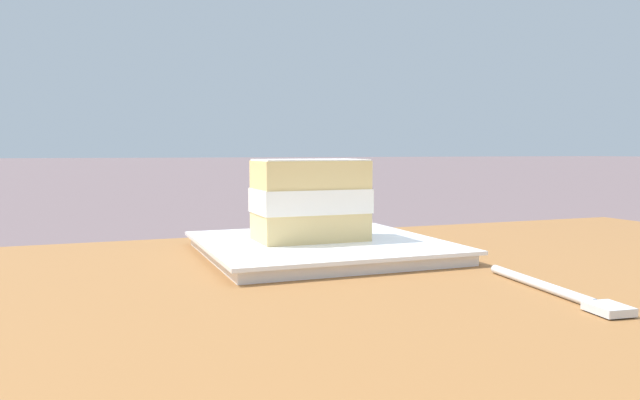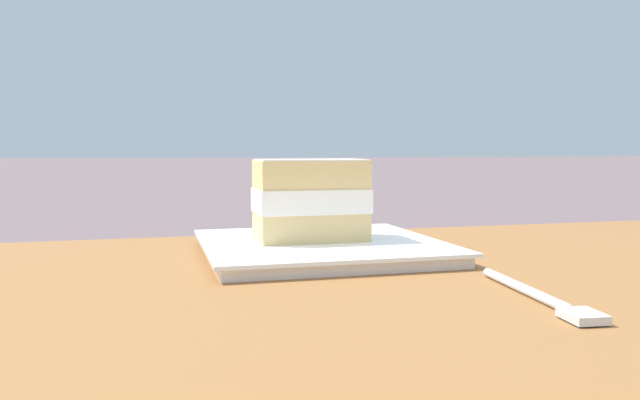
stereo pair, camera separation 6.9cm
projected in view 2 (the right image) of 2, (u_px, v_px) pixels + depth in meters
dessert_plate at (320, 247)px, 0.70m from camera, size 0.26×0.26×0.02m
cake_slice at (310, 200)px, 0.70m from camera, size 0.12×0.08×0.09m
dessert_fork at (540, 297)px, 0.48m from camera, size 0.03×0.17×0.01m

